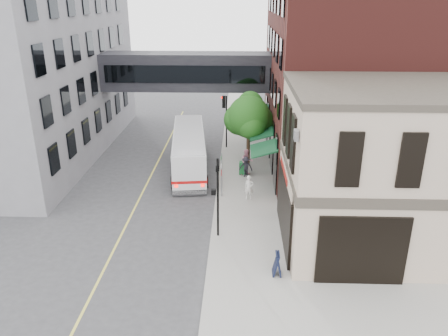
# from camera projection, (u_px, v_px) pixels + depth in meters

# --- Properties ---
(ground) EXTENTS (120.00, 120.00, 0.00)m
(ground) POSITION_uv_depth(u_px,v_px,m) (208.00, 258.00, 22.17)
(ground) COLOR #38383A
(ground) RESTS_ON ground
(sidewalk_main) EXTENTS (4.00, 60.00, 0.15)m
(sidewalk_main) POSITION_uv_depth(u_px,v_px,m) (245.00, 160.00, 35.09)
(sidewalk_main) COLOR gray
(sidewalk_main) RESTS_ON ground
(corner_building) EXTENTS (10.19, 8.12, 8.45)m
(corner_building) POSITION_uv_depth(u_px,v_px,m) (386.00, 168.00, 22.18)
(corner_building) COLOR tan
(corner_building) RESTS_ON ground
(brick_building) EXTENTS (13.76, 18.00, 14.00)m
(brick_building) POSITION_uv_depth(u_px,v_px,m) (351.00, 72.00, 33.21)
(brick_building) COLOR #4B1B17
(brick_building) RESTS_ON ground
(opposite_building) EXTENTS (14.00, 24.00, 14.00)m
(opposite_building) POSITION_uv_depth(u_px,v_px,m) (10.00, 68.00, 35.03)
(opposite_building) COLOR slate
(opposite_building) RESTS_ON ground
(skyway_bridge) EXTENTS (14.00, 3.18, 3.00)m
(skyway_bridge) POSITION_uv_depth(u_px,v_px,m) (186.00, 71.00, 36.61)
(skyway_bridge) COLOR black
(skyway_bridge) RESTS_ON ground
(traffic_signal_near) EXTENTS (0.44, 0.22, 4.60)m
(traffic_signal_near) POSITION_uv_depth(u_px,v_px,m) (217.00, 188.00, 22.92)
(traffic_signal_near) COLOR black
(traffic_signal_near) RESTS_ON sidewalk_main
(traffic_signal_far) EXTENTS (0.53, 0.28, 4.50)m
(traffic_signal_far) POSITION_uv_depth(u_px,v_px,m) (225.00, 111.00, 36.74)
(traffic_signal_far) COLOR black
(traffic_signal_far) RESTS_ON sidewalk_main
(street_sign_pole) EXTENTS (0.08, 0.75, 3.00)m
(street_sign_pole) POSITION_uv_depth(u_px,v_px,m) (222.00, 171.00, 27.95)
(street_sign_pole) COLOR gray
(street_sign_pole) RESTS_ON sidewalk_main
(street_tree) EXTENTS (3.80, 3.20, 5.60)m
(street_tree) POSITION_uv_depth(u_px,v_px,m) (249.00, 116.00, 32.95)
(street_tree) COLOR #382619
(street_tree) RESTS_ON sidewalk_main
(lane_marking) EXTENTS (0.12, 40.00, 0.01)m
(lane_marking) POSITION_uv_depth(u_px,v_px,m) (149.00, 179.00, 31.63)
(lane_marking) COLOR #D8CC4C
(lane_marking) RESTS_ON ground
(bus) EXTENTS (3.49, 10.69, 2.82)m
(bus) POSITION_uv_depth(u_px,v_px,m) (189.00, 149.00, 33.12)
(bus) COLOR silver
(bus) RESTS_ON ground
(pedestrian_a) EXTENTS (0.61, 0.42, 1.60)m
(pedestrian_a) POSITION_uv_depth(u_px,v_px,m) (249.00, 187.00, 27.97)
(pedestrian_a) COLOR silver
(pedestrian_a) RESTS_ON sidewalk_main
(pedestrian_b) EXTENTS (1.13, 1.01, 1.93)m
(pedestrian_b) POSITION_uv_depth(u_px,v_px,m) (247.00, 162.00, 31.79)
(pedestrian_b) COLOR pink
(pedestrian_b) RESTS_ON sidewalk_main
(pedestrian_c) EXTENTS (1.09, 0.78, 1.52)m
(pedestrian_c) POSITION_uv_depth(u_px,v_px,m) (246.00, 167.00, 31.46)
(pedestrian_c) COLOR black
(pedestrian_c) RESTS_ON sidewalk_main
(newspaper_box) EXTENTS (0.50, 0.45, 0.96)m
(newspaper_box) POSITION_uv_depth(u_px,v_px,m) (243.00, 168.00, 32.02)
(newspaper_box) COLOR #16632C
(newspaper_box) RESTS_ON sidewalk_main
(sandwich_board) EXTENTS (0.41, 0.64, 1.13)m
(sandwich_board) POSITION_uv_depth(u_px,v_px,m) (277.00, 264.00, 20.40)
(sandwich_board) COLOR black
(sandwich_board) RESTS_ON sidewalk_main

